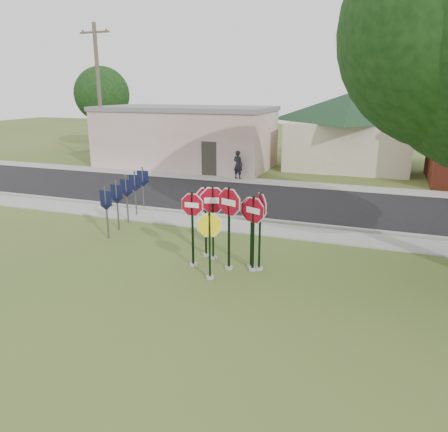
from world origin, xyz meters
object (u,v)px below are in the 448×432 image
(stop_sign_yellow, at_px, (210,238))
(pedestrian, at_px, (238,165))
(stop_sign_left, at_px, (192,220))
(utility_pole_near, at_px, (99,95))
(stop_sign_center, at_px, (229,216))

(stop_sign_yellow, relative_size, pedestrian, 1.23)
(stop_sign_yellow, bearing_deg, pedestrian, 105.16)
(stop_sign_yellow, bearing_deg, stop_sign_left, 139.93)
(stop_sign_yellow, height_order, stop_sign_left, stop_sign_left)
(stop_sign_left, distance_m, utility_pole_near, 19.47)
(stop_sign_yellow, relative_size, stop_sign_left, 0.86)
(pedestrian, bearing_deg, stop_sign_yellow, 121.58)
(stop_sign_center, bearing_deg, stop_sign_left, -172.39)
(stop_sign_center, xyz_separation_m, utility_pole_near, (-14.19, 13.88, 3.24))
(utility_pole_near, bearing_deg, stop_sign_left, -47.08)
(stop_sign_center, distance_m, utility_pole_near, 20.11)
(utility_pole_near, bearing_deg, stop_sign_yellow, -46.69)
(utility_pole_near, bearing_deg, stop_sign_center, -44.38)
(stop_sign_yellow, relative_size, utility_pole_near, 0.23)
(stop_sign_yellow, distance_m, utility_pole_near, 20.61)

